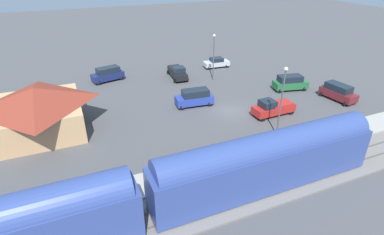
{
  "coord_description": "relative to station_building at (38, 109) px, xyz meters",
  "views": [
    {
      "loc": [
        -30.36,
        18.34,
        17.43
      ],
      "look_at": [
        -1.58,
        5.99,
        1.0
      ],
      "focal_mm": 28.63,
      "sensor_mm": 36.0,
      "label": 1
    }
  ],
  "objects": [
    {
      "name": "light_pole_lot_center",
      "position": [
        6.82,
        -24.96,
        1.92
      ],
      "size": [
        0.44,
        0.44,
        7.24
      ],
      "color": "#515156",
      "rests_on": "ground"
    },
    {
      "name": "pickup_black",
      "position": [
        9.81,
        -20.07,
        -1.65
      ],
      "size": [
        5.55,
        2.84,
        2.14
      ],
      "color": "black",
      "rests_on": "ground"
    },
    {
      "name": "suv_blue",
      "position": [
        -0.76,
        -18.45,
        -1.53
      ],
      "size": [
        2.45,
        5.07,
        2.22
      ],
      "color": "#283D9E",
      "rests_on": "ground"
    },
    {
      "name": "suv_navy",
      "position": [
        12.97,
        -9.53,
        -1.53
      ],
      "size": [
        3.08,
        5.23,
        2.22
      ],
      "color": "navy",
      "rests_on": "ground"
    },
    {
      "name": "pickup_red",
      "position": [
        -7.13,
        -26.2,
        -1.65
      ],
      "size": [
        2.1,
        5.45,
        2.14
      ],
      "color": "red",
      "rests_on": "ground"
    },
    {
      "name": "pedestrian_waiting_far",
      "position": [
        -14.02,
        -29.19,
        -1.4
      ],
      "size": [
        0.36,
        0.36,
        1.71
      ],
      "color": "#23284C",
      "rests_on": "platform"
    },
    {
      "name": "ground_plane",
      "position": [
        -4.0,
        -22.0,
        -2.68
      ],
      "size": [
        200.0,
        200.0,
        0.0
      ],
      "primitive_type": "plane",
      "color": "#4C4C4F"
    },
    {
      "name": "station_building",
      "position": [
        0.0,
        0.0,
        0.0
      ],
      "size": [
        10.51,
        9.54,
        5.16
      ],
      "color": "tan",
      "rests_on": "ground"
    },
    {
      "name": "sedan_silver",
      "position": [
        12.22,
        -28.37,
        -1.8
      ],
      "size": [
        2.17,
        4.63,
        1.74
      ],
      "color": "silver",
      "rests_on": "ground"
    },
    {
      "name": "suv_maroon",
      "position": [
        -6.77,
        -37.23,
        -1.53
      ],
      "size": [
        5.09,
        2.82,
        2.22
      ],
      "color": "maroon",
      "rests_on": "ground"
    },
    {
      "name": "light_pole_near_platform",
      "position": [
        -11.2,
        -23.8,
        2.21
      ],
      "size": [
        0.44,
        0.44,
        7.78
      ],
      "color": "#515156",
      "rests_on": "ground"
    },
    {
      "name": "platform",
      "position": [
        -14.0,
        -22.0,
        -2.53
      ],
      "size": [
        3.2,
        46.0,
        0.3
      ],
      "color": "#A8A399",
      "rests_on": "ground"
    },
    {
      "name": "railway_track",
      "position": [
        -18.0,
        -22.0,
        -2.59
      ],
      "size": [
        4.8,
        70.0,
        0.3
      ],
      "color": "slate",
      "rests_on": "ground"
    },
    {
      "name": "pedestrian_on_platform",
      "position": [
        -14.75,
        -25.71,
        -1.4
      ],
      "size": [
        0.36,
        0.36,
        1.71
      ],
      "color": "brown",
      "rests_on": "platform"
    },
    {
      "name": "suv_green",
      "position": [
        -1.35,
        -33.5,
        -1.53
      ],
      "size": [
        2.95,
        5.2,
        2.22
      ],
      "color": "#236638",
      "rests_on": "ground"
    }
  ]
}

